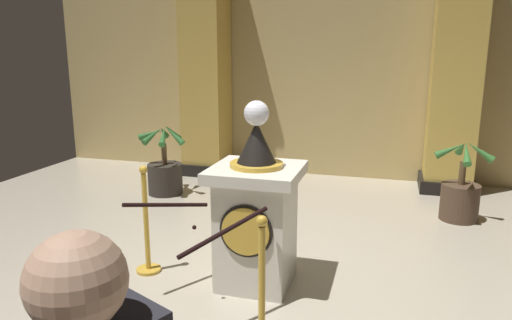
# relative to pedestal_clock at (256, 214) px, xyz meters

# --- Properties ---
(ground_plane) EXTENTS (10.09, 10.09, 0.00)m
(ground_plane) POSITION_rel_pedestal_clock_xyz_m (0.00, -0.06, -0.68)
(ground_plane) COLOR #B2A893
(back_wall) EXTENTS (10.09, 0.16, 4.11)m
(back_wall) POSITION_rel_pedestal_clock_xyz_m (0.00, 4.23, 1.38)
(back_wall) COLOR tan
(back_wall) RESTS_ON ground_plane
(pedestal_clock) EXTENTS (0.79, 0.79, 1.71)m
(pedestal_clock) POSITION_rel_pedestal_clock_xyz_m (0.00, 0.00, 0.00)
(pedestal_clock) COLOR silver
(pedestal_clock) RESTS_ON ground_plane
(stanchion_near) EXTENTS (0.24, 0.24, 1.07)m
(stanchion_near) POSITION_rel_pedestal_clock_xyz_m (-1.08, -0.07, -0.30)
(stanchion_near) COLOR gold
(stanchion_near) RESTS_ON ground_plane
(stanchion_far) EXTENTS (0.24, 0.24, 1.03)m
(stanchion_far) POSITION_rel_pedestal_clock_xyz_m (0.33, -0.97, -0.32)
(stanchion_far) COLOR gold
(stanchion_far) RESTS_ON ground_plane
(velvet_rope) EXTENTS (1.19, 1.18, 0.22)m
(velvet_rope) POSITION_rel_pedestal_clock_xyz_m (-0.38, -0.52, 0.11)
(velvet_rope) COLOR black
(column_left) EXTENTS (0.84, 0.84, 3.94)m
(column_left) POSITION_rel_pedestal_clock_xyz_m (-1.99, 3.78, 1.28)
(column_left) COLOR black
(column_left) RESTS_ON ground_plane
(column_right) EXTENTS (0.83, 0.83, 3.94)m
(column_right) POSITION_rel_pedestal_clock_xyz_m (2.00, 3.78, 1.28)
(column_right) COLOR black
(column_right) RESTS_ON ground_plane
(potted_palm_left) EXTENTS (0.75, 0.70, 1.09)m
(potted_palm_left) POSITION_rel_pedestal_clock_xyz_m (-2.12, 2.37, -0.34)
(potted_palm_left) COLOR #2D2823
(potted_palm_left) RESTS_ON ground_plane
(potted_palm_right) EXTENTS (0.72, 0.70, 1.06)m
(potted_palm_right) POSITION_rel_pedestal_clock_xyz_m (2.03, 2.37, -0.35)
(potted_palm_right) COLOR #4C3828
(potted_palm_right) RESTS_ON ground_plane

